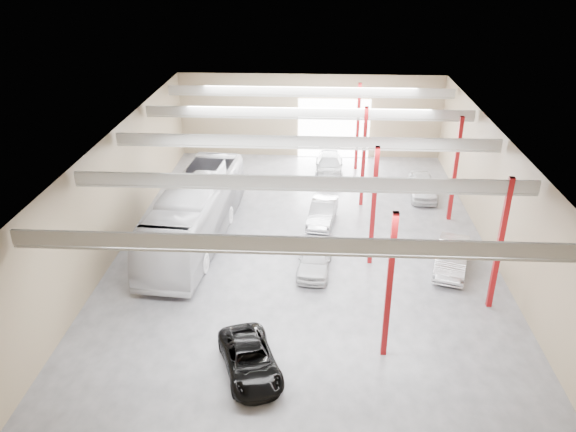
# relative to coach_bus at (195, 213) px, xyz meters

# --- Properties ---
(depot_shell) EXTENTS (22.12, 32.12, 7.06)m
(depot_shell) POSITION_rel_coach_bus_xyz_m (6.74, 0.41, 3.08)
(depot_shell) COLOR #4D4D52
(depot_shell) RESTS_ON ground
(coach_bus) EXTENTS (4.21, 13.80, 3.79)m
(coach_bus) POSITION_rel_coach_bus_xyz_m (0.00, 0.00, 0.00)
(coach_bus) COLOR silver
(coach_bus) RESTS_ON ground
(black_sedan) EXTENTS (3.52, 5.04, 1.28)m
(black_sedan) POSITION_rel_coach_bus_xyz_m (4.61, -11.56, -1.25)
(black_sedan) COLOR black
(black_sedan) RESTS_ON ground
(car_row_a) EXTENTS (2.11, 4.46, 1.47)m
(car_row_a) POSITION_rel_coach_bus_xyz_m (7.26, -3.07, -1.16)
(car_row_a) COLOR silver
(car_row_a) RESTS_ON ground
(car_row_b) EXTENTS (2.18, 4.58, 1.45)m
(car_row_b) POSITION_rel_coach_bus_xyz_m (7.70, 2.98, -1.17)
(car_row_b) COLOR #A6A6AB
(car_row_b) RESTS_ON ground
(car_row_c) EXTENTS (2.28, 5.34, 1.54)m
(car_row_c) POSITION_rel_coach_bus_xyz_m (8.23, 11.58, -1.13)
(car_row_c) COLOR gray
(car_row_c) RESTS_ON ground
(car_right_near) EXTENTS (2.89, 4.98, 1.55)m
(car_right_near) POSITION_rel_coach_bus_xyz_m (14.91, -2.56, -1.12)
(car_right_near) COLOR silver
(car_right_near) RESTS_ON ground
(car_right_far) EXTENTS (2.03, 4.66, 1.57)m
(car_right_far) POSITION_rel_coach_bus_xyz_m (14.91, 7.63, -1.11)
(car_right_far) COLOR silver
(car_right_far) RESTS_ON ground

